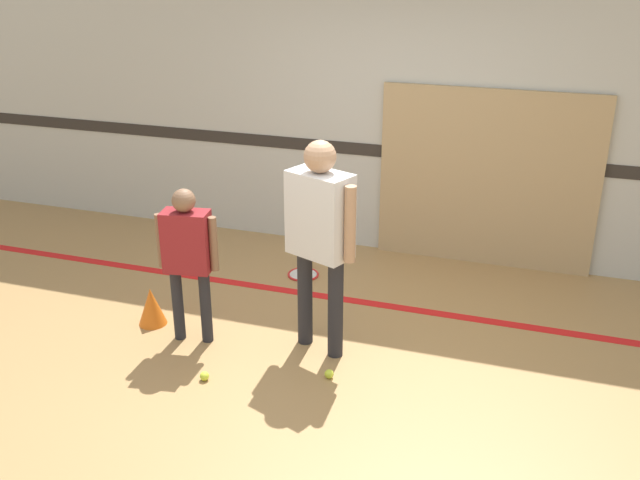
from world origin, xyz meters
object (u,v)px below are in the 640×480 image
at_px(person_student_left, 187,249).
at_px(racket_spare_on_floor, 303,274).
at_px(person_instructor, 320,226).
at_px(tennis_ball_near_instructor, 329,374).
at_px(tennis_ball_by_spare_racket, 308,264).
at_px(training_cone, 152,306).
at_px(tennis_ball_stray_left, 204,376).

relative_size(person_student_left, racket_spare_on_floor, 2.36).
xyz_separation_m(person_student_left, racket_spare_on_floor, (0.42, 1.38, -0.76)).
bearing_deg(person_instructor, tennis_ball_near_instructor, -40.99).
distance_m(racket_spare_on_floor, tennis_ball_by_spare_racket, 0.16).
height_order(tennis_ball_near_instructor, training_cone, training_cone).
bearing_deg(training_cone, tennis_ball_by_spare_racket, 59.10).
relative_size(racket_spare_on_floor, tennis_ball_by_spare_racket, 8.02).
relative_size(person_student_left, tennis_ball_stray_left, 18.89).
xyz_separation_m(person_instructor, tennis_ball_stray_left, (-0.65, -0.68, -0.98)).
bearing_deg(tennis_ball_by_spare_racket, person_instructor, -67.38).
xyz_separation_m(person_student_left, training_cone, (-0.44, 0.12, -0.61)).
height_order(tennis_ball_near_instructor, tennis_ball_by_spare_racket, same).
distance_m(tennis_ball_stray_left, training_cone, 1.00).
height_order(person_instructor, racket_spare_on_floor, person_instructor).
relative_size(person_student_left, tennis_ball_by_spare_racket, 18.89).
relative_size(person_instructor, racket_spare_on_floor, 3.11).
distance_m(tennis_ball_by_spare_racket, training_cone, 1.67).
height_order(tennis_ball_near_instructor, tennis_ball_stray_left, same).
xyz_separation_m(person_instructor, racket_spare_on_floor, (-0.56, 1.20, -1.01)).
bearing_deg(person_instructor, racket_spare_on_floor, 136.79).
distance_m(tennis_ball_near_instructor, training_cone, 1.65).
distance_m(person_instructor, tennis_ball_near_instructor, 1.07).
relative_size(tennis_ball_by_spare_racket, training_cone, 0.21).
xyz_separation_m(person_student_left, tennis_ball_stray_left, (0.34, -0.49, -0.74)).
height_order(person_instructor, training_cone, person_instructor).
height_order(racket_spare_on_floor, training_cone, training_cone).
relative_size(racket_spare_on_floor, training_cone, 1.67).
bearing_deg(tennis_ball_near_instructor, tennis_ball_stray_left, -159.90).
xyz_separation_m(person_student_left, tennis_ball_by_spare_racket, (0.42, 1.54, -0.74)).
bearing_deg(tennis_ball_near_instructor, person_student_left, 170.94).
height_order(tennis_ball_stray_left, training_cone, training_cone).
height_order(tennis_ball_by_spare_racket, tennis_ball_stray_left, same).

